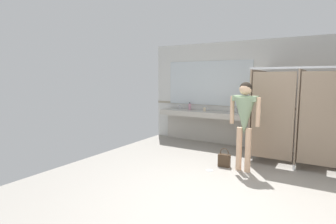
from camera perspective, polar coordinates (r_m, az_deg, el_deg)
The scene contains 11 objects.
ground_plane at distance 4.54m, azimuth 14.07°, elevation -16.67°, with size 6.77×6.54×0.10m, color gray.
wall_back at distance 7.13m, azimuth 21.67°, elevation 3.39°, with size 6.77×0.12×2.72m, color silver.
wall_back_tile_band at distance 7.09m, azimuth 21.47°, elevation 0.85°, with size 6.77×0.01×0.06m, color #9E937F.
vanity_counter at distance 7.45m, azimuth 7.86°, elevation -1.64°, with size 2.51×0.52×0.99m.
mirror_panel at distance 7.53m, azimuth 8.55°, elevation 6.05°, with size 2.41×0.02×1.21m, color silver.
bathroom_stalls at distance 6.07m, azimuth 30.25°, elevation -0.72°, with size 2.70×1.44×1.98m.
person_standing at distance 5.24m, azimuth 15.96°, elevation -0.63°, with size 0.59×0.45×1.70m.
handbag at distance 5.59m, azimuth 11.83°, elevation -9.95°, with size 0.23×0.11×0.38m.
soap_dispenser at distance 7.68m, azimuth 4.64°, elevation 1.17°, with size 0.07×0.07×0.21m.
paper_cup at distance 7.29m, azimuth 7.75°, elevation 0.52°, with size 0.07×0.07×0.11m, color beige.
floor_drain_cover at distance 5.37m, azimuth 8.79°, elevation -12.10°, with size 0.14×0.14×0.01m, color #B7BABF.
Camera 1 is at (1.18, -3.99, 1.77)m, focal length 28.73 mm.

